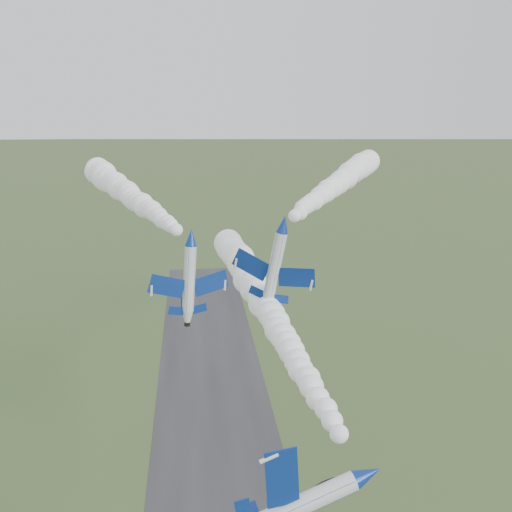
# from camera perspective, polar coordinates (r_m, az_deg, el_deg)

# --- Properties ---
(runway) EXTENTS (24.00, 260.00, 0.04)m
(runway) POSITION_cam_1_polar(r_m,az_deg,el_deg) (99.96, -3.54, -22.59)
(runway) COLOR #2A2A2D
(runway) RESTS_ON ground
(jet_lead) EXTENTS (4.39, 14.39, 11.34)m
(jet_lead) POSITION_cam_1_polar(r_m,az_deg,el_deg) (51.66, 11.21, -20.68)
(jet_lead) COLOR silver
(smoke_trail_jet_lead) EXTENTS (13.33, 61.76, 5.22)m
(smoke_trail_jet_lead) POSITION_cam_1_polar(r_m,az_deg,el_deg) (79.53, 0.96, -5.09)
(smoke_trail_jet_lead) COLOR white
(jet_pair_left) EXTENTS (11.24, 12.96, 3.36)m
(jet_pair_left) POSITION_cam_1_polar(r_m,az_deg,el_deg) (75.07, -6.47, 1.87)
(jet_pair_left) COLOR silver
(smoke_trail_jet_pair_left) EXTENTS (24.69, 52.92, 5.23)m
(smoke_trail_jet_pair_left) POSITION_cam_1_polar(r_m,az_deg,el_deg) (103.61, -12.68, 6.07)
(smoke_trail_jet_pair_left) COLOR white
(jet_pair_right) EXTENTS (11.36, 13.24, 3.90)m
(jet_pair_right) POSITION_cam_1_polar(r_m,az_deg,el_deg) (74.85, 2.76, 3.21)
(jet_pair_right) COLOR silver
(smoke_trail_jet_pair_right) EXTENTS (35.15, 69.86, 5.79)m
(smoke_trail_jet_pair_right) POSITION_cam_1_polar(r_m,az_deg,el_deg) (113.38, 8.54, 7.48)
(smoke_trail_jet_pair_right) COLOR white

